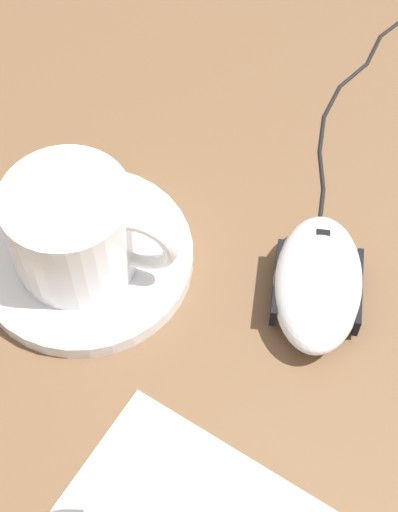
% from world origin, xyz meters
% --- Properties ---
extents(ground_plane, '(3.00, 3.00, 0.00)m').
position_xyz_m(ground_plane, '(0.00, 0.00, 0.00)').
color(ground_plane, brown).
extents(saucer, '(0.15, 0.15, 0.01)m').
position_xyz_m(saucer, '(-0.07, -0.01, 0.01)').
color(saucer, white).
rests_on(saucer, ground).
extents(coffee_cup, '(0.08, 0.11, 0.07)m').
position_xyz_m(coffee_cup, '(-0.06, -0.01, 0.05)').
color(coffee_cup, white).
rests_on(coffee_cup, saucer).
extents(computer_mouse, '(0.11, 0.07, 0.04)m').
position_xyz_m(computer_mouse, '(-0.08, 0.14, 0.02)').
color(computer_mouse, silver).
rests_on(computer_mouse, ground).
extents(mouse_cable, '(0.25, 0.05, 0.00)m').
position_xyz_m(mouse_cable, '(-0.26, 0.13, 0.00)').
color(mouse_cable, black).
rests_on(mouse_cable, ground).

